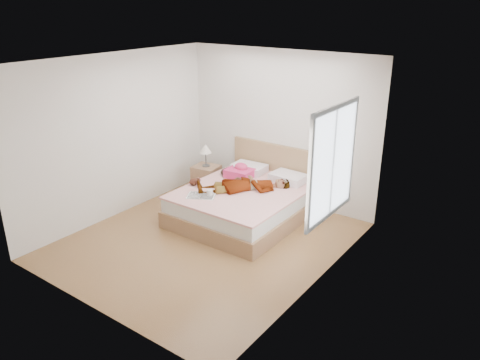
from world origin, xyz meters
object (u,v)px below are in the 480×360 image
at_px(towel, 240,172).
at_px(bed, 247,201).
at_px(woman, 245,183).
at_px(plush_toy, 195,181).
at_px(nightstand, 206,178).
at_px(coffee_mug, 210,193).
at_px(phone, 234,165).
at_px(magazine, 201,196).

bearing_deg(towel, bed, -41.52).
distance_m(woman, plush_toy, 0.83).
bearing_deg(woman, nightstand, -154.15).
bearing_deg(bed, coffee_mug, -112.95).
height_order(woman, phone, phone).
distance_m(bed, magazine, 0.82).
bearing_deg(magazine, nightstand, 126.54).
xyz_separation_m(woman, plush_toy, (-0.76, -0.34, -0.05)).
distance_m(magazine, plush_toy, 0.50).
height_order(bed, magazine, bed).
relative_size(towel, nightstand, 0.50).
distance_m(phone, coffee_mug, 1.00).
relative_size(phone, coffee_mug, 0.74).
bearing_deg(magazine, towel, 90.20).
bearing_deg(magazine, coffee_mug, 35.99).
xyz_separation_m(towel, plush_toy, (-0.39, -0.72, -0.04)).
height_order(phone, magazine, phone).
xyz_separation_m(woman, magazine, (-0.37, -0.64, -0.10)).
xyz_separation_m(phone, coffee_mug, (0.24, -0.96, -0.14)).
relative_size(magazine, nightstand, 0.54).
bearing_deg(plush_toy, coffee_mug, -23.79).
bearing_deg(plush_toy, magazine, -37.45).
height_order(woman, bed, bed).
bearing_deg(bed, towel, 138.48).
bearing_deg(phone, coffee_mug, -120.01).
xyz_separation_m(magazine, coffee_mug, (0.11, 0.08, 0.04)).
xyz_separation_m(phone, nightstand, (-0.65, 0.02, -0.39)).
xyz_separation_m(bed, coffee_mug, (-0.26, -0.61, 0.29)).
xyz_separation_m(bed, nightstand, (-1.15, 0.36, 0.04)).
bearing_deg(phone, towel, -51.70).
xyz_separation_m(coffee_mug, plush_toy, (-0.50, 0.22, 0.01)).
bearing_deg(towel, magazine, -89.80).
distance_m(woman, bed, 0.34).
height_order(bed, plush_toy, bed).
distance_m(towel, nightstand, 0.83).
xyz_separation_m(woman, nightstand, (-1.15, 0.42, -0.30)).
height_order(bed, nightstand, bed).
bearing_deg(phone, bed, -78.81).
relative_size(magazine, plush_toy, 2.33).
distance_m(woman, magazine, 0.74).
height_order(towel, magazine, towel).
distance_m(coffee_mug, nightstand, 1.35).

